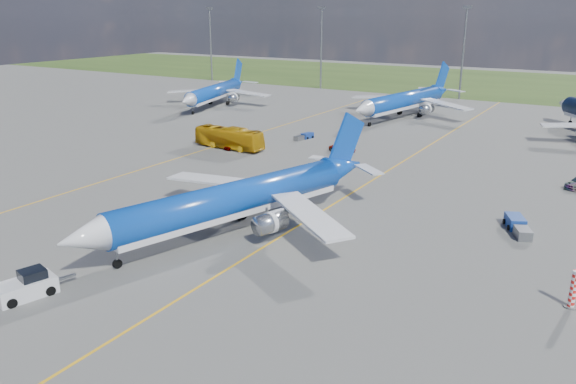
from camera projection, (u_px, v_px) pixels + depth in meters
The scene contains 14 objects.
ground at pixel (229, 268), 48.52m from camera, with size 400.00×400.00×0.00m, color #565654.
grass_strip at pixel (528, 85), 170.46m from camera, with size 400.00×80.00×0.01m, color #2D4719.
taxiway_lines at pixel (363, 187), 70.95m from camera, with size 60.25×160.00×0.02m.
floodlight_masts at pixel (551, 51), 129.15m from camera, with size 202.20×0.50×22.70m.
warning_post at pixel (573, 289), 41.68m from camera, with size 0.50×0.50×3.00m, color red.
bg_jet_nw at pixel (215, 106), 132.35m from camera, with size 27.77×36.45×9.55m, color #0C3FA9, non-canonical shape.
bg_jet_nnw at pixel (403, 117), 118.20m from camera, with size 29.68×38.95×10.20m, color #0C3FA9, non-canonical shape.
main_airliner at pixel (235, 232), 56.66m from camera, with size 28.93×37.97×9.94m, color #0C3FA9, non-canonical shape.
pushback_tug at pixel (27, 286), 43.59m from camera, with size 3.33×6.19×2.06m.
apron_bus at pixel (229, 138), 90.80m from camera, with size 2.89×12.36×3.44m, color #BE880B.
service_car_a at pixel (233, 146), 90.44m from camera, with size 1.33×3.30×1.12m, color #999999.
service_car_b at pixel (343, 148), 88.72m from camera, with size 1.99×4.31×1.20m, color #999999.
baggage_tug_w at pixel (518, 226), 56.64m from camera, with size 3.60×5.54×1.22m.
baggage_tug_c at pixel (304, 136), 97.89m from camera, with size 1.91×4.35×0.95m.
Camera 1 is at (27.36, -35.05, 21.14)m, focal length 35.00 mm.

